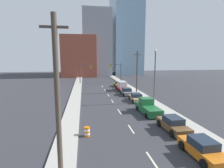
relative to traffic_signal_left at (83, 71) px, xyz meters
The scene contains 25 objects.
sidewalk_left 4.50m from the traffic_signal_left, 133.58° to the left, with size 2.16×101.80×0.18m.
sidewalk_right 12.60m from the traffic_signal_left, ahead, with size 2.16×101.80×0.18m.
lane_stripe_at_8m 42.16m from the traffic_signal_left, 82.97° to the right, with size 0.16×2.40×0.01m, color beige.
lane_stripe_at_14m 36.28m from the traffic_signal_left, 81.81° to the right, with size 0.16×2.40×0.01m, color beige.
lane_stripe_at_20m 30.01m from the traffic_signal_left, 80.05° to the right, with size 0.16×2.40×0.01m, color beige.
lane_stripe_at_26m 23.89m from the traffic_signal_left, 77.41° to the right, with size 0.16×2.40×0.01m, color beige.
lane_stripe_at_32m 18.83m from the traffic_signal_left, 73.80° to the right, with size 0.16×2.40×0.01m, color beige.
lane_stripe_at_38m 13.07m from the traffic_signal_left, 65.65° to the right, with size 0.16×2.40×0.01m, color beige.
lane_stripe_at_43m 8.76m from the traffic_signal_left, 48.93° to the right, with size 0.16×2.40×0.01m, color beige.
building_brick_left 24.90m from the traffic_signal_left, 93.92° to the left, with size 14.00×16.00×16.80m.
building_office_center 30.72m from the traffic_signal_left, 78.11° to the left, with size 12.00×20.00×27.81m.
building_glass_right 41.64m from the traffic_signal_left, 57.47° to the left, with size 13.00×20.00×39.74m.
traffic_signal_left is the anchor object (origin of this frame).
traffic_signal_right 10.63m from the traffic_signal_left, ahead, with size 3.66×0.35×6.18m.
utility_pole_left_near 42.70m from the traffic_signal_left, 91.93° to the right, with size 1.60×0.32×10.24m.
utility_pole_right_mid 19.84m from the traffic_signal_left, 53.17° to the right, with size 1.60×0.32×9.24m.
traffic_barrel 36.84m from the traffic_signal_left, 89.46° to the right, with size 0.56×0.56×0.95m.
street_lamp 28.07m from the traffic_signal_left, 64.51° to the right, with size 0.44×0.44×9.15m.
sedan_orange 42.99m from the traffic_signal_left, 77.63° to the right, with size 2.12×4.40×1.51m.
sedan_brown 38.11m from the traffic_signal_left, 75.57° to the right, with size 2.18×4.57×1.52m.
pickup_truck_green 32.00m from the traffic_signal_left, 73.63° to the right, with size 2.42×5.50×2.03m.
sedan_tan 25.54m from the traffic_signal_left, 68.08° to the right, with size 2.31×4.75×1.35m.
sedan_gray 20.55m from the traffic_signal_left, 63.65° to the right, with size 2.20×4.26×1.45m.
box_truck_red 16.05m from the traffic_signal_left, 54.65° to the right, with size 2.30×5.28×2.21m.
sedan_yellow 12.19m from the traffic_signal_left, 36.47° to the right, with size 2.06×4.26×1.35m.
Camera 1 is at (-4.97, -4.07, 7.69)m, focal length 28.00 mm.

